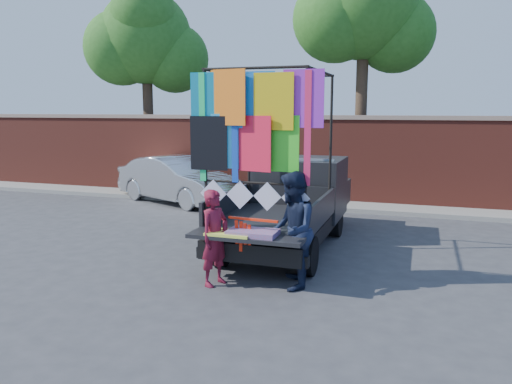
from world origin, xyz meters
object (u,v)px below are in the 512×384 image
(pickup_truck, at_px, (294,200))
(sedan, at_px, (178,179))
(woman, at_px, (215,238))
(man, at_px, (292,230))

(pickup_truck, xyz_separation_m, sedan, (-4.42, 3.20, -0.17))
(pickup_truck, height_order, woman, pickup_truck)
(sedan, distance_m, man, 7.87)
(woman, height_order, man, man)
(woman, xyz_separation_m, man, (1.19, 0.26, 0.15))
(pickup_truck, distance_m, man, 2.89)
(pickup_truck, height_order, man, pickup_truck)
(sedan, relative_size, woman, 2.73)
(pickup_truck, bearing_deg, sedan, 144.10)
(sedan, xyz_separation_m, woman, (3.90, -6.27, 0.08))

